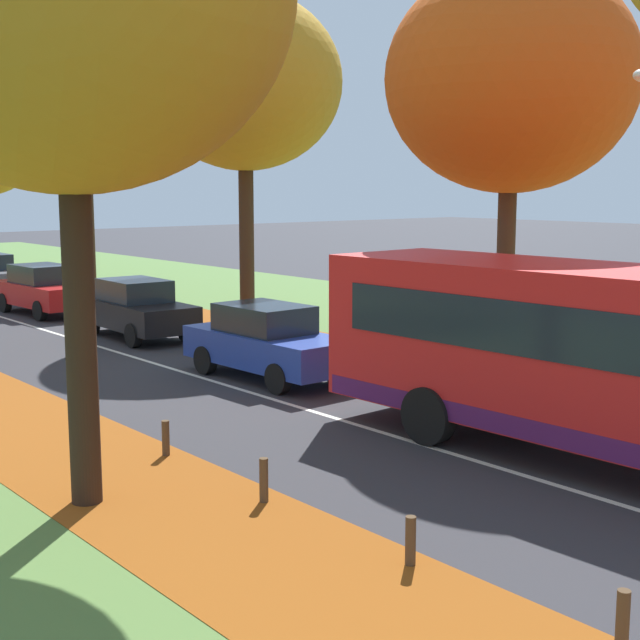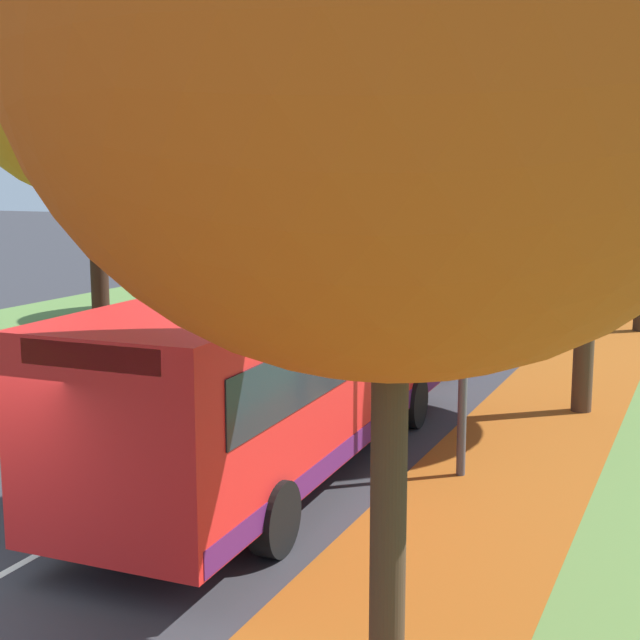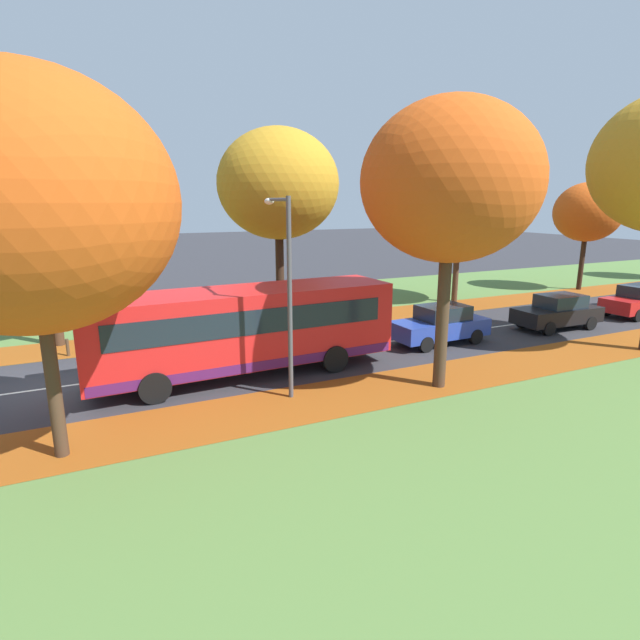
# 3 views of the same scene
# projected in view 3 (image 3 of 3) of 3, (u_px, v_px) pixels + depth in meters

# --- Properties ---
(ground_plane) EXTENTS (160.00, 160.00, 0.00)m
(ground_plane) POSITION_uv_depth(u_px,v_px,m) (43.00, 389.00, 15.94)
(ground_plane) COLOR #2D2D33
(grass_verge_left) EXTENTS (12.00, 90.00, 0.01)m
(grass_verge_left) POSITION_uv_depth(u_px,v_px,m) (402.00, 294.00, 32.32)
(grass_verge_left) COLOR #517538
(grass_verge_left) RESTS_ON ground
(leaf_litter_left) EXTENTS (2.80, 60.00, 0.00)m
(leaf_litter_left) POSITION_uv_depth(u_px,v_px,m) (356.00, 317.00, 25.78)
(leaf_litter_left) COLOR #8C4714
(leaf_litter_left) RESTS_ON grass_verge_left
(leaf_litter_right) EXTENTS (2.80, 60.00, 0.00)m
(leaf_litter_right) POSITION_uv_depth(u_px,v_px,m) (482.00, 370.00, 17.69)
(leaf_litter_right) COLOR #8C4714
(leaf_litter_right) RESTS_ON grass_verge_right
(road_centre_line) EXTENTS (0.12, 80.00, 0.01)m
(road_centre_line) POSITION_uv_depth(u_px,v_px,m) (510.00, 325.00, 24.22)
(road_centre_line) COLOR silver
(road_centre_line) RESTS_ON ground
(tree_left_nearest) EXTENTS (4.44, 4.44, 8.24)m
(tree_left_nearest) POSITION_uv_depth(u_px,v_px,m) (41.00, 192.00, 19.38)
(tree_left_nearest) COLOR #422D1E
(tree_left_nearest) RESTS_ON ground
(tree_left_near) EXTENTS (5.71, 5.71, 9.21)m
(tree_left_near) POSITION_uv_depth(u_px,v_px,m) (278.00, 184.00, 23.36)
(tree_left_near) COLOR black
(tree_left_near) RESTS_ON ground
(tree_left_mid) EXTENTS (6.01, 6.01, 8.74)m
(tree_left_mid) POSITION_uv_depth(u_px,v_px,m) (460.00, 198.00, 28.40)
(tree_left_mid) COLOR #422D1E
(tree_left_mid) RESTS_ON ground
(tree_left_far) EXTENTS (4.28, 4.28, 7.09)m
(tree_left_far) POSITION_uv_depth(u_px,v_px,m) (588.00, 212.00, 32.76)
(tree_left_far) COLOR black
(tree_left_far) RESTS_ON ground
(tree_right_nearest) EXTENTS (6.18, 6.18, 8.60)m
(tree_right_nearest) POSITION_uv_depth(u_px,v_px,m) (29.00, 203.00, 10.44)
(tree_right_nearest) COLOR #422D1E
(tree_right_nearest) RESTS_ON ground
(tree_right_near) EXTENTS (5.35, 5.35, 8.83)m
(tree_right_near) POSITION_uv_depth(u_px,v_px,m) (450.00, 182.00, 14.73)
(tree_right_near) COLOR #422D1E
(tree_right_near) RESTS_ON ground
(bollard_second) EXTENTS (0.12, 0.12, 0.69)m
(bollard_second) POSITION_uv_depth(u_px,v_px,m) (68.00, 348.00, 19.27)
(bollard_second) COLOR #4C3823
(bollard_second) RESTS_ON ground
(bollard_third) EXTENTS (0.12, 0.12, 0.70)m
(bollard_third) POSITION_uv_depth(u_px,v_px,m) (140.00, 339.00, 20.39)
(bollard_third) COLOR #4C3823
(bollard_third) RESTS_ON ground
(bollard_fourth) EXTENTS (0.12, 0.12, 0.57)m
(bollard_fourth) POSITION_uv_depth(u_px,v_px,m) (205.00, 334.00, 21.44)
(bollard_fourth) COLOR #4C3823
(bollard_fourth) RESTS_ON ground
(bollard_fifth) EXTENTS (0.12, 0.12, 0.61)m
(bollard_fifth) POSITION_uv_depth(u_px,v_px,m) (263.00, 327.00, 22.60)
(bollard_fifth) COLOR #4C3823
(bollard_fifth) RESTS_ON ground
(bollard_sixth) EXTENTS (0.12, 0.12, 0.57)m
(bollard_sixth) POSITION_uv_depth(u_px,v_px,m) (317.00, 322.00, 23.65)
(bollard_sixth) COLOR #4C3823
(bollard_sixth) RESTS_ON ground
(streetlamp_right) EXTENTS (1.89, 0.28, 6.00)m
(streetlamp_right) POSITION_uv_depth(u_px,v_px,m) (285.00, 275.00, 14.72)
(streetlamp_right) COLOR #47474C
(streetlamp_right) RESTS_ON ground
(bus) EXTENTS (2.93, 10.48, 2.98)m
(bus) POSITION_uv_depth(u_px,v_px,m) (244.00, 327.00, 16.92)
(bus) COLOR red
(bus) RESTS_ON ground
(car_blue_lead) EXTENTS (1.87, 4.25, 1.62)m
(car_blue_lead) POSITION_uv_depth(u_px,v_px,m) (440.00, 324.00, 20.93)
(car_blue_lead) COLOR #233D9E
(car_blue_lead) RESTS_ON ground
(car_black_following) EXTENTS (1.90, 4.26, 1.62)m
(car_black_following) POSITION_uv_depth(u_px,v_px,m) (558.00, 312.00, 23.33)
(car_black_following) COLOR black
(car_black_following) RESTS_ON ground
(car_red_third_in_line) EXTENTS (1.94, 4.28, 1.62)m
(car_red_third_in_line) POSITION_uv_depth(u_px,v_px,m) (639.00, 301.00, 25.96)
(car_red_third_in_line) COLOR #B21919
(car_red_third_in_line) RESTS_ON ground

